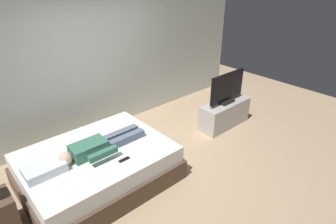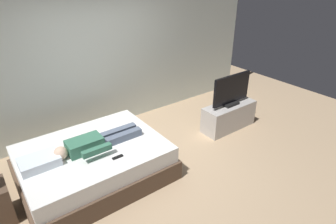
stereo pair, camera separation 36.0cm
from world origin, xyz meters
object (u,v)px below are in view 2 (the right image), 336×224
Objects in this scene: tv_stand at (229,116)px; tv at (231,91)px; remote at (118,157)px; bed at (94,163)px; person at (94,143)px; pillow at (39,162)px.

tv_stand is 0.53m from tv.
tv_stand is at bearing 6.45° from remote.
bed is 2.69m from tv_stand.
person reaches higher than remote.
tv_stand is at bearing -2.62° from pillow.
person is at bearing 110.47° from remote.
pillow is at bearing 177.38° from person.
remote is at bearing -67.66° from bed.
pillow reaches higher than bed.
tv_stand is (2.50, 0.28, -0.30)m from remote.
tv reaches higher than tv_stand.
remote is at bearing -26.49° from pillow.
remote reaches higher than bed.
tv_stand is at bearing -3.30° from bed.
pillow is 0.55× the size of tv.
tv reaches higher than pillow.
pillow is 3.41m from tv_stand.
person is at bearing 177.38° from tv_stand.
bed is at bearing 176.70° from tv.
remote is at bearing -69.53° from person.
person is at bearing -2.62° from pillow.
remote is 0.17× the size of tv.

